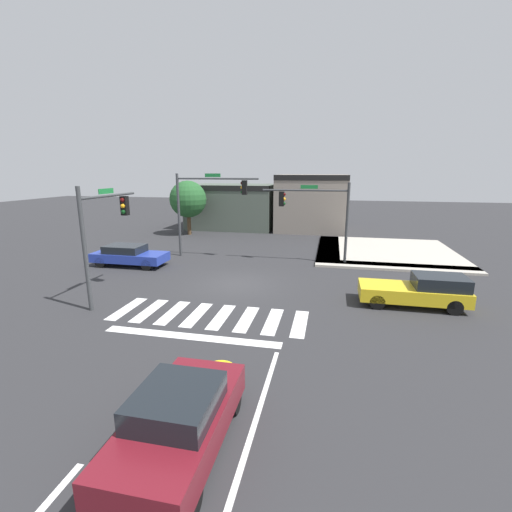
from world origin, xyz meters
The scene contains 13 objects.
ground_plane centered at (0.00, 0.00, 0.00)m, with size 120.00×120.00×0.00m, color #2B2B2D.
crosswalk_near centered at (0.00, -4.50, 0.00)m, with size 8.24×2.65×0.01m.
lane_markings centered at (1.11, -12.02, 0.00)m, with size 6.80×20.25×0.01m.
bike_detector_marking centered at (1.71, -8.33, 0.00)m, with size 0.94×0.94×0.01m.
curb_corner_northeast centered at (8.49, 9.42, 0.07)m, with size 10.00×10.60×0.15m.
storefront_row centered at (-1.51, 19.35, 2.57)m, with size 16.37×6.94×5.64m.
traffic_signal_southwest centered at (-5.29, -3.48, 3.64)m, with size 0.32×4.23×5.38m.
traffic_signal_northwest centered at (-3.56, 5.60, 4.12)m, with size 5.85×0.32×5.82m.
traffic_signal_northeast centered at (3.86, 5.53, 3.64)m, with size 5.60×0.32×5.29m.
car_blue centered at (-7.80, 2.25, 0.71)m, with size 4.72×1.89×1.35m.
car_maroon centered at (1.87, -11.67, 0.75)m, with size 1.90×4.17×1.50m.
car_yellow centered at (8.91, -1.44, 0.75)m, with size 4.61×1.80×1.48m.
roadside_tree centered at (-8.50, 14.00, 3.38)m, with size 3.47×3.47×5.13m.
Camera 1 is at (4.88, -17.78, 5.96)m, focal length 24.86 mm.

